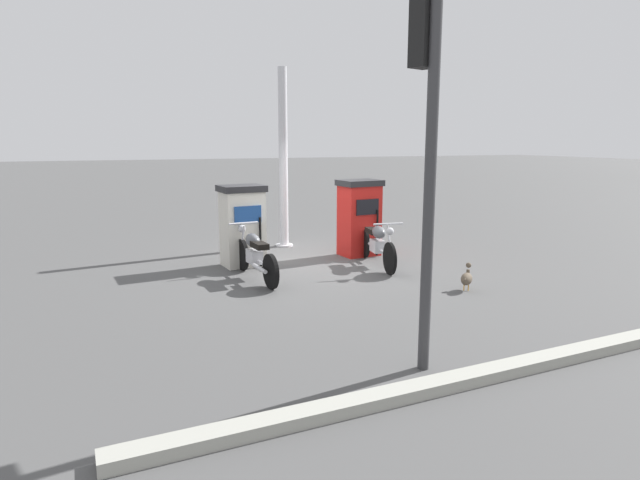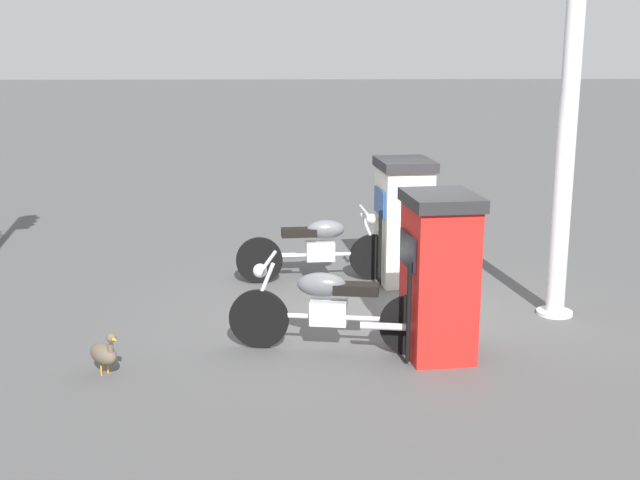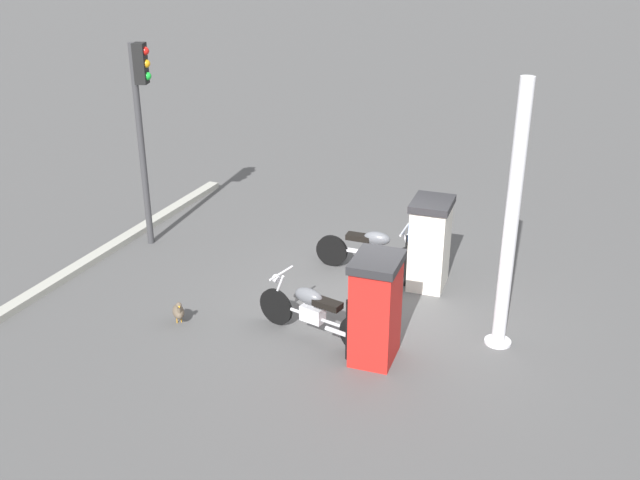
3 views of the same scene
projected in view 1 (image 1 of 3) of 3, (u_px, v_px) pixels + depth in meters
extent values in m
plane|color=#4C4C4C|center=(311.00, 264.00, 10.61)|extent=(120.00, 120.00, 0.00)
cube|color=silver|center=(243.00, 229.00, 10.38)|extent=(0.67, 0.82, 1.45)
cube|color=#1E478C|center=(248.00, 214.00, 10.05)|extent=(0.08, 0.53, 0.32)
cube|color=#262628|center=(241.00, 188.00, 10.23)|extent=(0.74, 0.90, 0.12)
cylinder|color=black|center=(260.00, 242.00, 10.22)|extent=(0.05, 0.05, 0.94)
cube|color=red|center=(359.00, 221.00, 11.32)|extent=(0.67, 0.82, 1.48)
cube|color=black|center=(368.00, 207.00, 10.99)|extent=(0.09, 0.53, 0.32)
cube|color=#262628|center=(360.00, 183.00, 11.17)|extent=(0.73, 0.90, 0.12)
cylinder|color=black|center=(377.00, 233.00, 11.17)|extent=(0.05, 0.05, 0.96)
cylinder|color=black|center=(242.00, 255.00, 10.07)|extent=(0.59, 0.12, 0.59)
cylinder|color=black|center=(271.00, 271.00, 8.80)|extent=(0.59, 0.12, 0.59)
cube|color=silver|center=(254.00, 256.00, 9.46)|extent=(0.37, 0.23, 0.24)
cylinder|color=silver|center=(255.00, 260.00, 9.43)|extent=(1.09, 0.14, 0.05)
ellipsoid|color=#595B60|center=(253.00, 240.00, 9.47)|extent=(0.50, 0.26, 0.24)
cube|color=black|center=(259.00, 245.00, 9.18)|extent=(0.45, 0.23, 0.10)
cylinder|color=silver|center=(242.00, 240.00, 9.98)|extent=(0.26, 0.06, 0.57)
cylinder|color=silver|center=(243.00, 223.00, 9.85)|extent=(0.08, 0.56, 0.04)
sphere|color=silver|center=(242.00, 229.00, 9.96)|extent=(0.15, 0.15, 0.14)
cylinder|color=silver|center=(260.00, 268.00, 8.92)|extent=(0.55, 0.11, 0.07)
cylinder|color=black|center=(390.00, 259.00, 9.72)|extent=(0.60, 0.15, 0.60)
cylinder|color=black|center=(364.00, 243.00, 11.16)|extent=(0.60, 0.15, 0.60)
cube|color=silver|center=(377.00, 246.00, 10.37)|extent=(0.39, 0.25, 0.24)
cylinder|color=silver|center=(376.00, 248.00, 10.43)|extent=(1.12, 0.23, 0.05)
ellipsoid|color=#595B60|center=(379.00, 232.00, 10.26)|extent=(0.51, 0.29, 0.24)
cube|color=black|center=(373.00, 231.00, 10.59)|extent=(0.47, 0.27, 0.10)
cylinder|color=silver|center=(389.00, 242.00, 9.71)|extent=(0.26, 0.08, 0.57)
cylinder|color=silver|center=(388.00, 224.00, 9.72)|extent=(0.12, 0.56, 0.04)
sphere|color=silver|center=(390.00, 231.00, 9.65)|extent=(0.16, 0.16, 0.14)
cylinder|color=silver|center=(373.00, 244.00, 10.99)|extent=(0.55, 0.16, 0.07)
ellipsoid|color=brown|center=(467.00, 279.00, 8.71)|extent=(0.37, 0.38, 0.20)
cylinder|color=brown|center=(468.00, 274.00, 8.81)|extent=(0.08, 0.08, 0.14)
sphere|color=brown|center=(469.00, 265.00, 8.81)|extent=(0.13, 0.13, 0.09)
cone|color=orange|center=(469.00, 265.00, 8.86)|extent=(0.07, 0.07, 0.04)
cone|color=brown|center=(465.00, 279.00, 8.56)|extent=(0.10, 0.10, 0.07)
cylinder|color=orange|center=(464.00, 287.00, 8.75)|extent=(0.02, 0.02, 0.10)
cylinder|color=orange|center=(468.00, 288.00, 8.72)|extent=(0.02, 0.02, 0.10)
cylinder|color=#38383A|center=(430.00, 190.00, 5.42)|extent=(0.15, 0.15, 3.85)
cube|color=black|center=(424.00, 30.00, 5.24)|extent=(0.27, 0.29, 0.72)
sphere|color=red|center=(417.00, 8.00, 5.27)|extent=(0.19, 0.19, 0.15)
sphere|color=orange|center=(416.00, 31.00, 5.31)|extent=(0.19, 0.19, 0.15)
sphere|color=green|center=(415.00, 55.00, 5.35)|extent=(0.19, 0.19, 0.15)
cylinder|color=silver|center=(283.00, 159.00, 12.05)|extent=(0.20, 0.20, 4.00)
cylinder|color=silver|center=(284.00, 245.00, 12.42)|extent=(0.40, 0.40, 0.04)
cube|color=#9E9E93|center=(503.00, 370.00, 5.59)|extent=(0.58, 7.88, 0.12)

